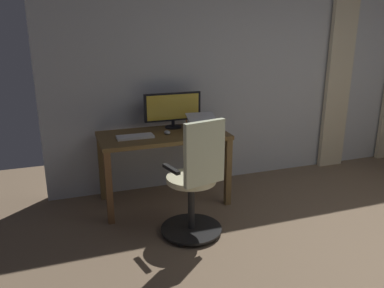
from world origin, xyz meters
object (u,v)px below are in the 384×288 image
(laptop, at_px, (204,127))
(computer_mouse, at_px, (167,132))
(desk, at_px, (163,144))
(computer_monitor, at_px, (173,108))
(computer_keyboard, at_px, (135,137))
(mug_coffee, at_px, (193,121))
(office_chair, at_px, (196,184))

(laptop, height_order, computer_mouse, laptop)
(desk, bearing_deg, computer_monitor, -129.36)
(computer_keyboard, bearing_deg, laptop, 178.29)
(computer_keyboard, bearing_deg, computer_mouse, -175.19)
(computer_mouse, bearing_deg, computer_keyboard, 4.81)
(laptop, bearing_deg, computer_mouse, -2.95)
(laptop, relative_size, mug_coffee, 2.80)
(desk, bearing_deg, laptop, 169.38)
(computer_monitor, xyz_separation_m, computer_keyboard, (0.47, 0.26, -0.20))
(mug_coffee, bearing_deg, laptop, 91.80)
(computer_mouse, xyz_separation_m, mug_coffee, (-0.37, -0.25, 0.03))
(desk, relative_size, computer_monitor, 2.09)
(office_chair, relative_size, computer_mouse, 10.95)
(mug_coffee, bearing_deg, computer_keyboard, 21.26)
(desk, relative_size, mug_coffee, 9.91)
(desk, relative_size, laptop, 3.53)
(computer_monitor, bearing_deg, desk, 50.64)
(computer_mouse, bearing_deg, computer_monitor, -119.42)
(desk, bearing_deg, office_chair, 95.20)
(computer_monitor, bearing_deg, computer_keyboard, 29.34)
(computer_mouse, bearing_deg, mug_coffee, -146.25)
(computer_keyboard, bearing_deg, desk, -169.32)
(desk, xyz_separation_m, mug_coffee, (-0.41, -0.22, 0.16))
(computer_mouse, bearing_deg, office_chair, 92.58)
(computer_monitor, relative_size, computer_keyboard, 1.73)
(computer_monitor, relative_size, mug_coffee, 4.74)
(mug_coffee, bearing_deg, computer_mouse, 33.75)
(computer_monitor, height_order, mug_coffee, computer_monitor)
(computer_keyboard, xyz_separation_m, mug_coffee, (-0.70, -0.27, 0.04))
(computer_keyboard, xyz_separation_m, laptop, (-0.71, 0.02, 0.04))
(computer_monitor, distance_m, laptop, 0.41)
(laptop, bearing_deg, desk, -6.08)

